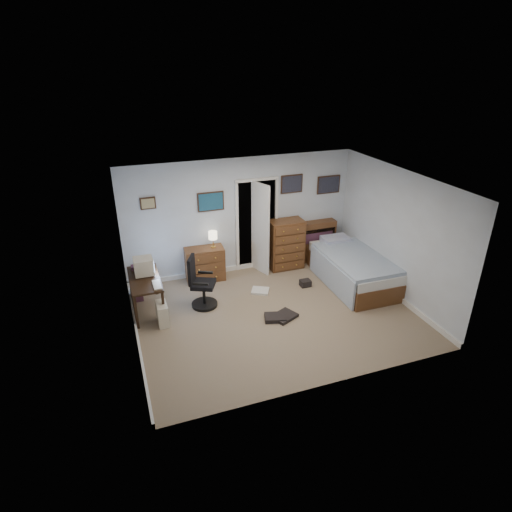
{
  "coord_description": "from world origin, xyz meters",
  "views": [
    {
      "loc": [
        -2.6,
        -6.22,
        4.35
      ],
      "look_at": [
        -0.27,
        0.3,
        1.1
      ],
      "focal_mm": 30.0,
      "sensor_mm": 36.0,
      "label": 1
    }
  ],
  "objects_px": {
    "bed": "(352,268)",
    "low_dresser": "(205,264)",
    "tall_dresser": "(286,244)",
    "computer_desk": "(141,286)",
    "office_chair": "(201,287)"
  },
  "relations": [
    {
      "from": "bed",
      "to": "low_dresser",
      "type": "bearing_deg",
      "value": 158.85
    },
    {
      "from": "bed",
      "to": "tall_dresser",
      "type": "bearing_deg",
      "value": 133.03
    },
    {
      "from": "computer_desk",
      "to": "bed",
      "type": "relative_size",
      "value": 0.54
    },
    {
      "from": "tall_dresser",
      "to": "bed",
      "type": "xyz_separation_m",
      "value": [
        1.03,
        -1.14,
        -0.22
      ]
    },
    {
      "from": "low_dresser",
      "to": "tall_dresser",
      "type": "height_order",
      "value": "tall_dresser"
    },
    {
      "from": "low_dresser",
      "to": "tall_dresser",
      "type": "bearing_deg",
      "value": 2.39
    },
    {
      "from": "computer_desk",
      "to": "office_chair",
      "type": "height_order",
      "value": "office_chair"
    },
    {
      "from": "computer_desk",
      "to": "bed",
      "type": "bearing_deg",
      "value": -4.21
    },
    {
      "from": "computer_desk",
      "to": "office_chair",
      "type": "bearing_deg",
      "value": -9.49
    },
    {
      "from": "tall_dresser",
      "to": "bed",
      "type": "height_order",
      "value": "tall_dresser"
    },
    {
      "from": "office_chair",
      "to": "bed",
      "type": "bearing_deg",
      "value": 22.35
    },
    {
      "from": "tall_dresser",
      "to": "computer_desk",
      "type": "bearing_deg",
      "value": -165.53
    },
    {
      "from": "low_dresser",
      "to": "bed",
      "type": "height_order",
      "value": "low_dresser"
    },
    {
      "from": "low_dresser",
      "to": "tall_dresser",
      "type": "relative_size",
      "value": 0.73
    },
    {
      "from": "computer_desk",
      "to": "office_chair",
      "type": "xyz_separation_m",
      "value": [
        1.07,
        -0.18,
        -0.13
      ]
    }
  ]
}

